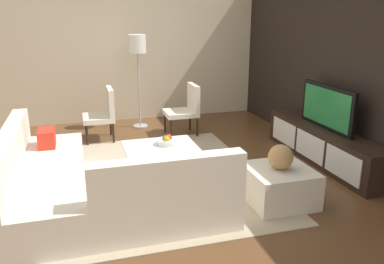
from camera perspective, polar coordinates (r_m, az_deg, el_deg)
name	(u,v)px	position (r m, az deg, el deg)	size (l,w,h in m)	color
ground_plane	(157,181)	(5.04, -5.06, -7.06)	(14.00, 14.00, 0.00)	brown
feature_wall_back	(351,62)	(5.80, 22.04, 9.33)	(6.40, 0.12, 2.80)	black
side_wall_left	(132,48)	(7.83, -8.66, 12.00)	(0.12, 5.20, 2.80)	beige
area_rug	(156,177)	(5.13, -5.29, -6.57)	(3.29, 2.67, 0.01)	tan
media_console	(323,145)	(5.86, 18.47, -1.80)	(2.37, 0.45, 0.50)	black
television	(327,107)	(5.72, 18.99, 3.43)	(1.15, 0.06, 0.60)	black
sectional_couch	(83,185)	(4.38, -15.54, -7.46)	(2.46, 2.29, 0.81)	beige
coffee_table	(163,162)	(5.07, -4.24, -4.42)	(1.02, 0.93, 0.38)	black
accent_chair_near	(104,111)	(6.64, -12.66, 2.99)	(0.56, 0.50, 0.87)	black
floor_lamp	(137,50)	(7.17, -7.92, 11.66)	(0.31, 0.31, 1.68)	#A5A5AA
ottoman	(279,185)	(4.52, 12.46, -7.56)	(0.70, 0.70, 0.40)	beige
fruit_bowl	(167,141)	(5.18, -3.63, -1.29)	(0.28, 0.28, 0.13)	silver
accent_chair_far	(186,107)	(6.81, -0.86, 3.68)	(0.53, 0.55, 0.87)	black
decorative_ball	(281,157)	(4.40, 12.73, -3.54)	(0.28, 0.28, 0.28)	#AD8451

